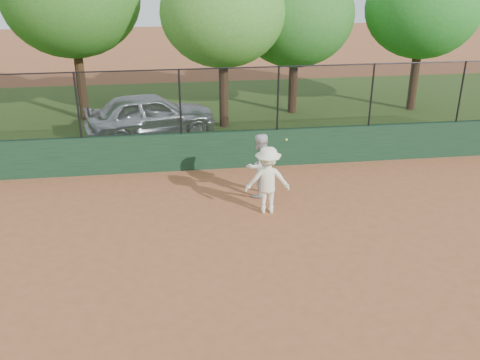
{
  "coord_description": "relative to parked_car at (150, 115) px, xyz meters",
  "views": [
    {
      "loc": [
        -0.83,
        -9.76,
        6.45
      ],
      "look_at": [
        0.8,
        2.2,
        1.2
      ],
      "focal_mm": 40.0,
      "sensor_mm": 36.0,
      "label": 1
    }
  ],
  "objects": [
    {
      "name": "tree_4",
      "position": [
        11.1,
        2.06,
        3.41
      ],
      "size": [
        4.71,
        4.28,
        6.27
      ],
      "color": "#442A18",
      "rests_on": "ground"
    },
    {
      "name": "player_second",
      "position": [
        3.09,
        -5.77,
        0.11
      ],
      "size": [
        1.12,
        1.05,
        1.83
      ],
      "primitive_type": "imported",
      "rotation": [
        0.0,
        0.0,
        3.68
      ],
      "color": "silver",
      "rests_on": "ground"
    },
    {
      "name": "parked_car",
      "position": [
        0.0,
        0.0,
        0.0
      ],
      "size": [
        5.06,
        2.96,
        1.62
      ],
      "primitive_type": "imported",
      "rotation": [
        0.0,
        0.0,
        1.8
      ],
      "color": "silver",
      "rests_on": "ground"
    },
    {
      "name": "tree_3",
      "position": [
        5.89,
        2.3,
        3.16
      ],
      "size": [
        4.71,
        4.28,
        6.01
      ],
      "color": "#3F2515",
      "rests_on": "ground"
    },
    {
      "name": "player_main",
      "position": [
        3.14,
        -6.77,
        0.1
      ],
      "size": [
        1.22,
        0.76,
        2.15
      ],
      "color": "white",
      "rests_on": "ground"
    },
    {
      "name": "back_wall",
      "position": [
        1.53,
        -3.54,
        -0.21
      ],
      "size": [
        26.0,
        0.2,
        1.2
      ],
      "primitive_type": "cube",
      "color": "#1B3C23",
      "rests_on": "ground"
    },
    {
      "name": "fence_assembly",
      "position": [
        1.51,
        -3.54,
        1.43
      ],
      "size": [
        26.0,
        0.06,
        2.0
      ],
      "color": "black",
      "rests_on": "back_wall"
    },
    {
      "name": "grass_strip",
      "position": [
        1.53,
        2.46,
        -0.81
      ],
      "size": [
        36.0,
        12.0,
        0.01
      ],
      "primitive_type": "cube",
      "color": "#2F4F18",
      "rests_on": "ground"
    },
    {
      "name": "tree_2",
      "position": [
        2.81,
        0.78,
        3.47
      ],
      "size": [
        4.56,
        4.15,
        6.26
      ],
      "color": "#462E19",
      "rests_on": "ground"
    },
    {
      "name": "ground",
      "position": [
        1.53,
        -9.54,
        -0.81
      ],
      "size": [
        80.0,
        80.0,
        0.0
      ],
      "primitive_type": "plane",
      "color": "#A15834",
      "rests_on": "ground"
    }
  ]
}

